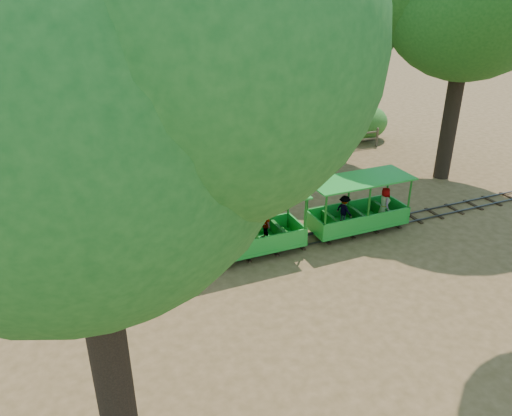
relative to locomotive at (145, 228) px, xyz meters
name	(u,v)px	position (x,y,z in m)	size (l,w,h in m)	color
ground	(298,244)	(5.14, -0.08, -1.65)	(90.00, 90.00, 0.00)	olive
track	(298,242)	(5.14, -0.08, -1.58)	(22.00, 1.00, 0.10)	#3F3D3A
locomotive	(145,228)	(0.00, 0.00, 0.00)	(2.51, 1.18, 2.88)	black
carriage_front	(250,234)	(3.33, -0.11, -0.85)	(3.76, 1.53, 1.95)	green
carriage_rear	(359,211)	(7.58, -0.08, -0.85)	(3.76, 1.53, 1.95)	green
oak_ne	(333,5)	(10.61, 7.51, 5.59)	(7.87, 6.93, 10.07)	#2D2116
oak_sw	(62,77)	(-1.89, -6.49, 5.65)	(7.49, 6.59, 9.99)	#2D2116
fence	(220,157)	(5.14, 7.92, -1.07)	(18.10, 0.10, 1.00)	brown
shrub_west	(13,172)	(-3.86, 9.22, -0.92)	(2.10, 1.61, 1.45)	#2D6B1E
shrub_mid_w	(245,136)	(6.93, 9.22, -0.60)	(3.03, 2.33, 2.10)	#2D6B1E
shrub_mid_e	(277,138)	(8.76, 9.22, -0.90)	(2.16, 1.66, 1.49)	#2D6B1E
shrub_east	(364,123)	(14.14, 9.22, -0.69)	(2.77, 2.13, 1.92)	#2D6B1E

